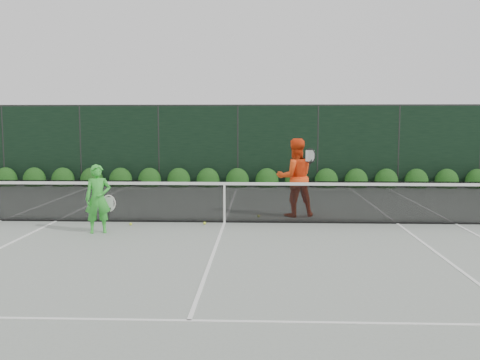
{
  "coord_description": "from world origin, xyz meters",
  "views": [
    {
      "loc": [
        0.86,
        -12.63,
        2.4
      ],
      "look_at": [
        0.36,
        0.3,
        1.0
      ],
      "focal_mm": 40.0,
      "sensor_mm": 36.0,
      "label": 1
    }
  ],
  "objects": [
    {
      "name": "ground",
      "position": [
        0.0,
        0.0,
        0.0
      ],
      "size": [
        80.0,
        80.0,
        0.0
      ],
      "primitive_type": "plane",
      "color": "gray",
      "rests_on": "ground"
    },
    {
      "name": "windscreen_fence",
      "position": [
        0.0,
        -2.71,
        1.51
      ],
      "size": [
        32.0,
        21.07,
        3.06
      ],
      "color": "black",
      "rests_on": "ground"
    },
    {
      "name": "tennis_net",
      "position": [
        -0.02,
        0.0,
        0.53
      ],
      "size": [
        12.9,
        0.1,
        1.07
      ],
      "color": "black",
      "rests_on": "ground"
    },
    {
      "name": "player_man",
      "position": [
        1.75,
        0.96,
        1.0
      ],
      "size": [
        1.12,
        0.95,
        2.0
      ],
      "rotation": [
        0.0,
        0.0,
        3.37
      ],
      "color": "#FF4715",
      "rests_on": "ground"
    },
    {
      "name": "hedge_row",
      "position": [
        -0.0,
        7.15,
        0.23
      ],
      "size": [
        31.66,
        0.65,
        0.94
      ],
      "color": "#10350E",
      "rests_on": "ground"
    },
    {
      "name": "player_woman",
      "position": [
        -2.66,
        -1.27,
        0.75
      ],
      "size": [
        0.66,
        0.5,
        1.49
      ],
      "rotation": [
        0.0,
        0.0,
        0.3
      ],
      "color": "green",
      "rests_on": "ground"
    },
    {
      "name": "court_lines",
      "position": [
        0.0,
        0.0,
        0.01
      ],
      "size": [
        11.03,
        23.83,
        0.01
      ],
      "color": "white",
      "rests_on": "ground"
    },
    {
      "name": "tennis_balls",
      "position": [
        -0.06,
        0.24,
        0.03
      ],
      "size": [
        3.79,
        1.42,
        0.07
      ],
      "color": "#DAEB34",
      "rests_on": "ground"
    }
  ]
}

